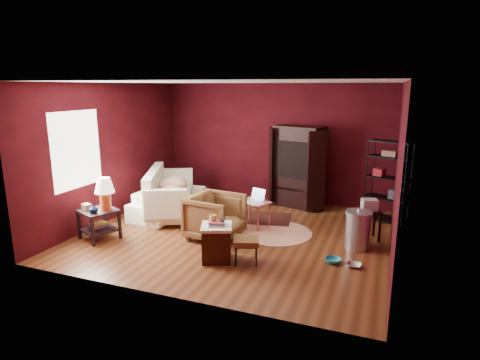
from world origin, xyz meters
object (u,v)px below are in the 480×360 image
object	(u,v)px
tv_armoire	(298,165)
wire_shelving	(389,178)
laptop_desk	(254,204)
armchair	(215,215)
sofa	(169,196)
side_table	(102,203)
hamper	(217,242)

from	to	relation	value
tv_armoire	wire_shelving	xyz separation A→B (m)	(1.97, -0.48, -0.04)
laptop_desk	armchair	bearing A→B (deg)	-95.39
laptop_desk	wire_shelving	xyz separation A→B (m)	(2.44, 1.21, 0.46)
sofa	tv_armoire	world-z (taller)	tv_armoire
laptop_desk	tv_armoire	world-z (taller)	tv_armoire
side_table	tv_armoire	bearing A→B (deg)	49.47
side_table	wire_shelving	size ratio (longest dim) A/B	0.68
sofa	side_table	size ratio (longest dim) A/B	1.78
armchair	wire_shelving	bearing A→B (deg)	-47.46
armchair	laptop_desk	xyz separation A→B (m)	(0.45, 0.85, 0.01)
armchair	laptop_desk	bearing A→B (deg)	-20.73
armchair	wire_shelving	world-z (taller)	wire_shelving
tv_armoire	wire_shelving	bearing A→B (deg)	1.78
wire_shelving	laptop_desk	bearing A→B (deg)	-132.35
sofa	laptop_desk	world-z (taller)	sofa
hamper	tv_armoire	size ratio (longest dim) A/B	0.36
hamper	tv_armoire	distance (m)	3.50
armchair	wire_shelving	xyz separation A→B (m)	(2.89, 2.06, 0.47)
sofa	tv_armoire	bearing A→B (deg)	-56.60
wire_shelving	tv_armoire	bearing A→B (deg)	-172.36
wire_shelving	side_table	bearing A→B (deg)	-128.17
hamper	tv_armoire	bearing A→B (deg)	81.42
hamper	laptop_desk	size ratio (longest dim) A/B	0.90
hamper	side_table	bearing A→B (deg)	177.37
hamper	wire_shelving	size ratio (longest dim) A/B	0.40
sofa	wire_shelving	bearing A→B (deg)	-75.08
laptop_desk	tv_armoire	bearing A→B (deg)	96.72
hamper	laptop_desk	bearing A→B (deg)	88.72
side_table	tv_armoire	size ratio (longest dim) A/B	0.62
side_table	laptop_desk	distance (m)	2.85
laptop_desk	tv_armoire	distance (m)	1.82
tv_armoire	sofa	bearing A→B (deg)	-132.41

